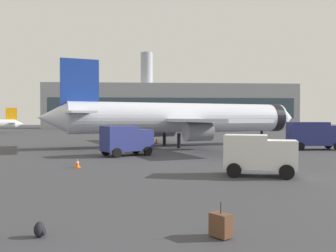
% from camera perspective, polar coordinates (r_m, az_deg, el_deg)
% --- Properties ---
extents(airplane_at_gate, '(34.86, 31.86, 10.50)m').
position_cam_1_polar(airplane_at_gate, '(47.72, 2.46, 1.23)').
color(airplane_at_gate, silver).
rests_on(airplane_at_gate, ground).
extents(service_truck, '(5.24, 4.41, 2.90)m').
position_cam_1_polar(service_truck, '(35.89, -6.48, -2.05)').
color(service_truck, navy).
rests_on(service_truck, ground).
extents(fuel_truck, '(6.15, 3.06, 3.20)m').
position_cam_1_polar(fuel_truck, '(45.92, 21.71, -1.21)').
color(fuel_truck, navy).
rests_on(fuel_truck, ground).
extents(cargo_van, '(4.80, 3.45, 2.60)m').
position_cam_1_polar(cargo_van, '(23.89, 13.90, -4.10)').
color(cargo_van, white).
rests_on(cargo_van, ground).
extents(safety_cone_near, '(0.44, 0.44, 0.71)m').
position_cam_1_polar(safety_cone_near, '(27.93, -13.86, -5.60)').
color(safety_cone_near, '#F2590C').
rests_on(safety_cone_near, ground).
extents(safety_cone_mid, '(0.44, 0.44, 0.78)m').
position_cam_1_polar(safety_cone_mid, '(53.20, -1.82, -2.29)').
color(safety_cone_mid, '#F2590C').
rests_on(safety_cone_mid, ground).
extents(rolling_suitcase, '(0.71, 0.75, 1.10)m').
position_cam_1_polar(rolling_suitcase, '(11.73, 8.17, -14.93)').
color(rolling_suitcase, brown).
rests_on(rolling_suitcase, ground).
extents(traveller_backpack, '(0.36, 0.40, 0.48)m').
position_cam_1_polar(traveller_backpack, '(12.34, -19.23, -14.93)').
color(traveller_backpack, black).
rests_on(traveller_backpack, ground).
extents(terminal_building, '(90.87, 18.46, 27.96)m').
position_cam_1_polar(terminal_building, '(137.51, 0.47, 3.08)').
color(terminal_building, '#9EA3AD').
rests_on(terminal_building, ground).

